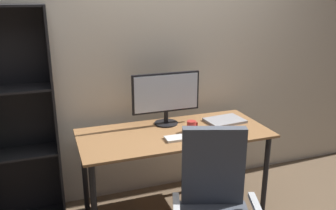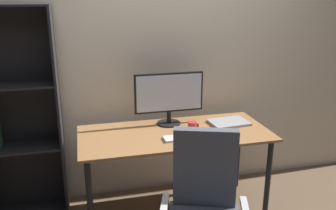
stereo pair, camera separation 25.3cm
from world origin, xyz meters
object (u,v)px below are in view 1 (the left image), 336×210
object	(u,v)px
monitor	(166,95)
keyboard	(184,137)
desk	(174,142)
coffee_mug	(192,126)
mouse	(209,132)
laptop	(225,121)
bookshelf	(10,123)

from	to	relation	value
monitor	keyboard	xyz separation A→B (m)	(0.02, -0.34, -0.25)
desk	monitor	bearing A→B (deg)	89.27
coffee_mug	mouse	bearing A→B (deg)	-34.28
keyboard	monitor	bearing A→B (deg)	94.48
monitor	coffee_mug	distance (m)	0.34
desk	keyboard	distance (m)	0.18
mouse	coffee_mug	size ratio (longest dim) A/B	1.04
keyboard	desk	bearing A→B (deg)	99.90
mouse	laptop	distance (m)	0.32
mouse	coffee_mug	xyz separation A→B (m)	(-0.12, 0.08, 0.03)
mouse	desk	bearing A→B (deg)	141.11
laptop	mouse	bearing A→B (deg)	-146.55
coffee_mug	laptop	bearing A→B (deg)	18.10
monitor	keyboard	bearing A→B (deg)	-86.76
desk	coffee_mug	xyz separation A→B (m)	(0.13, -0.04, 0.13)
mouse	laptop	size ratio (longest dim) A/B	0.30
coffee_mug	laptop	xyz separation A→B (m)	(0.37, 0.12, -0.04)
desk	monitor	world-z (taller)	monitor
laptop	coffee_mug	bearing A→B (deg)	-167.35
desk	coffee_mug	size ratio (longest dim) A/B	16.51
keyboard	coffee_mug	size ratio (longest dim) A/B	3.15
monitor	keyboard	distance (m)	0.42
desk	monitor	distance (m)	0.40
laptop	bookshelf	size ratio (longest dim) A/B	0.18
desk	coffee_mug	bearing A→B (deg)	-16.75
mouse	bookshelf	size ratio (longest dim) A/B	0.06
laptop	desk	bearing A→B (deg)	-176.32
bookshelf	laptop	bearing A→B (deg)	-8.56
keyboard	bookshelf	size ratio (longest dim) A/B	0.17
keyboard	laptop	xyz separation A→B (m)	(0.48, 0.22, 0.00)
keyboard	mouse	xyz separation A→B (m)	(0.23, 0.02, 0.01)
mouse	bookshelf	xyz separation A→B (m)	(-1.48, 0.46, 0.09)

